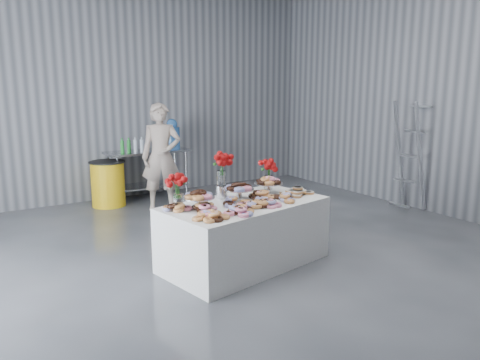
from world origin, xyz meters
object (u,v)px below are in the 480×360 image
object	(u,v)px
prep_table	(148,165)
stepladder	(410,156)
person	(161,157)
trash_barrel	(108,184)
water_jug	(172,135)
display_table	(245,234)

from	to	relation	value
prep_table	stepladder	bearing A→B (deg)	-42.76
person	trash_barrel	size ratio (longest dim) A/B	2.28
trash_barrel	water_jug	bearing A→B (deg)	5.64
stepladder	trash_barrel	bearing A→B (deg)	144.35
trash_barrel	prep_table	bearing A→B (deg)	9.15
display_table	stepladder	xyz separation A→B (m)	(3.63, 0.56, 0.54)
prep_table	person	size ratio (longest dim) A/B	0.84
display_table	water_jug	world-z (taller)	water_jug
display_table	trash_barrel	size ratio (longest dim) A/B	2.42
display_table	water_jug	distance (m)	3.83
water_jug	person	xyz separation A→B (m)	(-0.58, -0.81, -0.25)
person	water_jug	bearing A→B (deg)	78.38
water_jug	trash_barrel	size ratio (longest dim) A/B	0.71
prep_table	water_jug	size ratio (longest dim) A/B	2.71
prep_table	person	xyz separation A→B (m)	(-0.08, -0.81, 0.28)
display_table	trash_barrel	bearing A→B (deg)	98.30
prep_table	trash_barrel	bearing A→B (deg)	-170.85
prep_table	stepladder	distance (m)	4.58
water_jug	stepladder	bearing A→B (deg)	-47.38
water_jug	stepladder	world-z (taller)	stepladder
trash_barrel	display_table	bearing A→B (deg)	-81.70
display_table	prep_table	size ratio (longest dim) A/B	1.27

